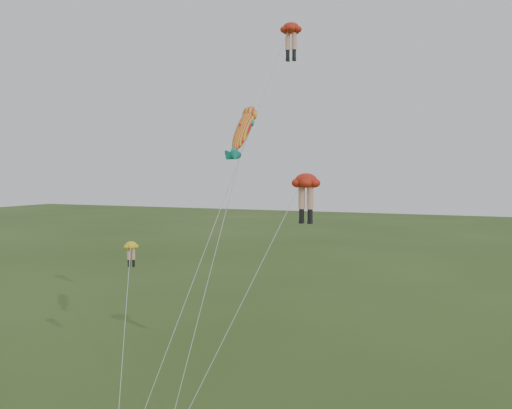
% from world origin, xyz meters
% --- Properties ---
extents(legs_kite_red_high, '(4.78, 11.54, 21.74)m').
position_xyz_m(legs_kite_red_high, '(2.63, 9.64, 20.80)').
color(legs_kite_red_high, red).
rests_on(legs_kite_red_high, ground).
extents(legs_kite_red_mid, '(5.20, 7.16, 12.47)m').
position_xyz_m(legs_kite_red_mid, '(5.15, 5.39, 11.73)').
color(legs_kite_red_mid, red).
rests_on(legs_kite_red_mid, ground).
extents(legs_kite_yellow, '(6.29, 9.73, 8.16)m').
position_xyz_m(legs_kite_yellow, '(-6.24, 5.41, 7.43)').
color(legs_kite_yellow, yellow).
rests_on(legs_kite_yellow, ground).
extents(fish_kite, '(1.58, 8.25, 16.61)m').
position_xyz_m(fish_kite, '(1.43, 5.59, 14.91)').
color(fish_kite, yellow).
rests_on(fish_kite, ground).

